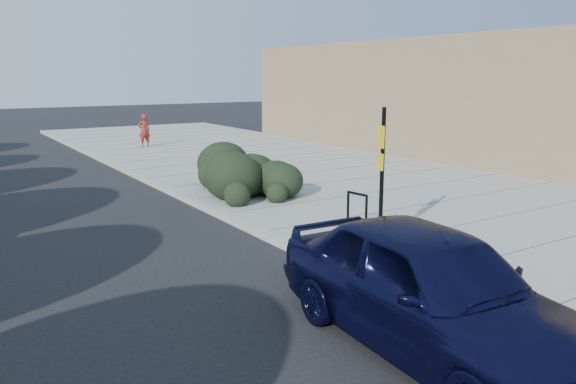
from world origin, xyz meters
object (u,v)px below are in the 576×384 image
Objects in this scene: sign_post at (381,168)px; bike_rack at (357,208)px; sedan_navy at (430,288)px; pedestrian at (144,130)px; bench at (460,266)px.

bike_rack is at bearing 100.27° from sign_post.
sign_post reaches higher than bike_rack.
sedan_navy is at bearing -126.67° from bike_rack.
pedestrian reaches higher than bike_rack.
pedestrian is at bearing 105.24° from sign_post.
bench is 2.36× the size of bike_rack.
pedestrian reaches higher than sedan_navy.
sedan_navy is (-2.45, -3.70, -0.88)m from sign_post.
sign_post is at bearing 85.32° from pedestrian.
bike_rack is 5.29m from sedan_navy.
sedan_navy is 3.17× the size of pedestrian.
bike_rack is (1.04, 3.81, 0.04)m from bench.
sedan_navy is (-1.55, -0.80, 0.22)m from bench.
sedan_navy is 22.38m from pedestrian.
bench is at bearing 30.97° from sedan_navy.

